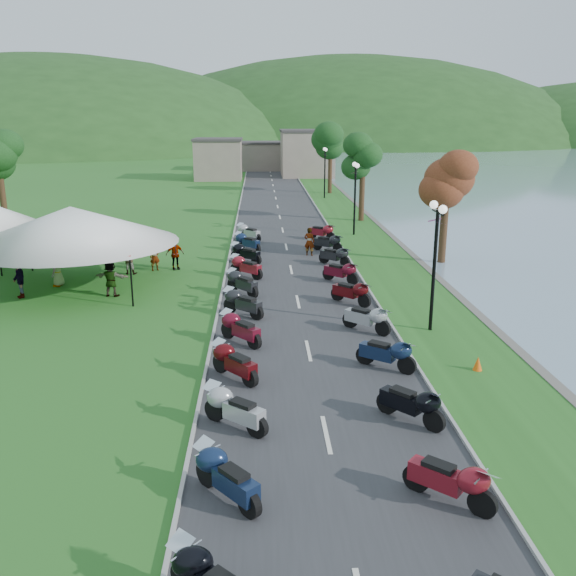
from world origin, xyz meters
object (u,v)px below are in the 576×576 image
object	(u,v)px
pedestrian_a	(156,270)
pedestrian_b	(130,274)
pedestrian_c	(20,298)
vendor_tent_main	(74,247)

from	to	relation	value
pedestrian_a	pedestrian_b	distance (m)	1.42
pedestrian_b	pedestrian_c	size ratio (longest dim) A/B	0.85
pedestrian_a	pedestrian_c	size ratio (longest dim) A/B	0.78
pedestrian_c	pedestrian_b	bearing A→B (deg)	101.14
pedestrian_a	pedestrian_b	xyz separation A→B (m)	(-1.25, -0.68, 0.00)
vendor_tent_main	pedestrian_c	world-z (taller)	vendor_tent_main
pedestrian_a	pedestrian_b	bearing A→B (deg)	-180.00
pedestrian_a	pedestrian_b	size ratio (longest dim) A/B	0.92
vendor_tent_main	pedestrian_c	xyz separation A→B (m)	(-2.13, -1.81, -2.00)
vendor_tent_main	pedestrian_a	size ratio (longest dim) A/B	4.39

